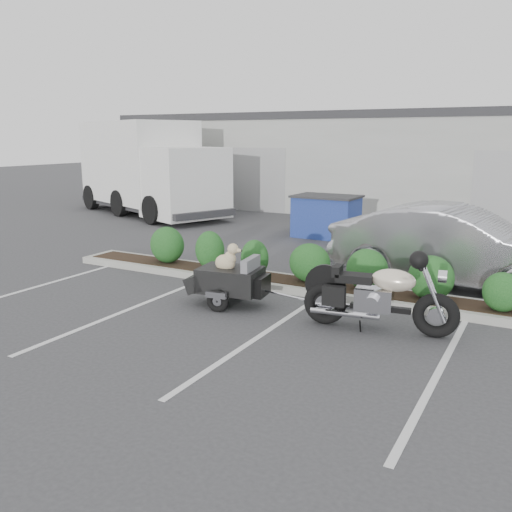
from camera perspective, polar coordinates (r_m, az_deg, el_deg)
The scene contains 8 objects.
ground at distance 9.58m, azimuth -4.30°, elevation -6.11°, with size 90.00×90.00×0.00m, color #38383A.
planter_kerb at distance 10.97m, azimuth 6.43°, elevation -3.32°, with size 12.00×1.00×0.15m, color #9E9E93.
building at distance 25.10m, azimuth 17.69°, elevation 9.52°, with size 26.00×10.00×4.00m, color #9EA099.
motorcycle at distance 8.82m, azimuth 12.77°, elevation -4.19°, with size 2.46×0.94×1.42m.
pet_trailer at distance 9.95m, azimuth -2.82°, elevation -2.40°, with size 1.99×1.13×1.17m.
sedan at distance 11.91m, azimuth 20.18°, elevation 0.96°, with size 1.75×5.02×1.65m, color #A7A7AE.
dumpster at distance 16.82m, azimuth 7.40°, elevation 4.20°, with size 1.99×1.39×1.29m.
delivery_truck at distance 22.07m, azimuth -11.17°, elevation 8.87°, with size 8.30×5.26×3.63m.
Camera 1 is at (5.01, -7.57, 3.05)m, focal length 38.00 mm.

